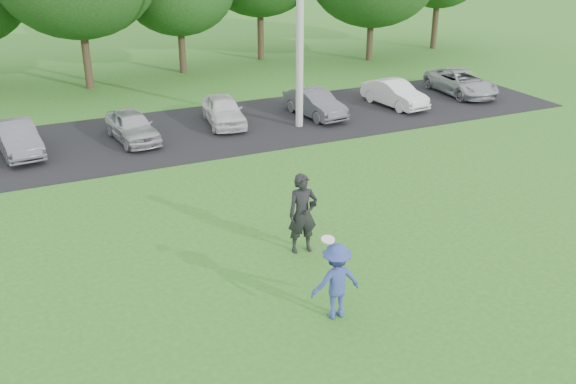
% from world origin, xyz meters
% --- Properties ---
extents(ground, '(100.00, 100.00, 0.00)m').
position_xyz_m(ground, '(0.00, 0.00, 0.00)').
color(ground, '#2F6A1E').
rests_on(ground, ground).
extents(parking_lot, '(32.00, 6.50, 0.03)m').
position_xyz_m(parking_lot, '(0.00, 13.00, 0.01)').
color(parking_lot, black).
rests_on(parking_lot, ground).
extents(frisbee_player, '(1.09, 0.67, 1.78)m').
position_xyz_m(frisbee_player, '(-0.55, 0.02, 0.82)').
color(frisbee_player, '#32418F').
rests_on(frisbee_player, ground).
extents(camera_bystander, '(0.78, 0.57, 2.00)m').
position_xyz_m(camera_bystander, '(0.06, 2.80, 1.00)').
color(camera_bystander, black).
rests_on(camera_bystander, ground).
extents(parked_cars, '(28.28, 4.63, 1.22)m').
position_xyz_m(parked_cars, '(-0.61, 12.97, 0.59)').
color(parked_cars, silver).
rests_on(parked_cars, parking_lot).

